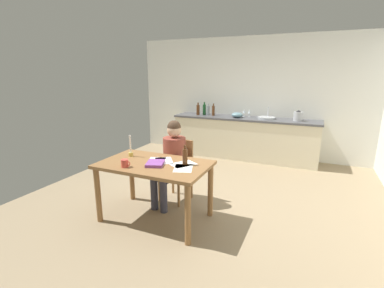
{
  "coord_description": "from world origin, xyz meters",
  "views": [
    {
      "loc": [
        1.35,
        -3.64,
        1.82
      ],
      "look_at": [
        -0.19,
        -0.15,
        0.85
      ],
      "focal_mm": 25.92,
      "sensor_mm": 36.0,
      "label": 1
    }
  ],
  "objects_px": {
    "stovetop_kettle": "(298,116)",
    "wine_glass_near_sink": "(249,112)",
    "candlestick": "(131,150)",
    "chair_at_table": "(178,166)",
    "bottle_sauce": "(213,110)",
    "dining_table": "(155,171)",
    "bottle_oil": "(198,110)",
    "bottle_wine_red": "(208,110)",
    "wine_bottle_on_table": "(185,156)",
    "wine_glass_by_kettle": "(244,112)",
    "bottle_vinegar": "(204,109)",
    "book_magazine": "(155,163)",
    "mixing_bowl": "(237,115)",
    "sink_unit": "(267,118)",
    "coffee_mug": "(125,163)",
    "person_seated": "(172,157)"
  },
  "relations": [
    {
      "from": "dining_table",
      "to": "bottle_sauce",
      "type": "height_order",
      "value": "bottle_sauce"
    },
    {
      "from": "dining_table",
      "to": "wine_glass_near_sink",
      "type": "relative_size",
      "value": 8.76
    },
    {
      "from": "bottle_wine_red",
      "to": "book_magazine",
      "type": "bearing_deg",
      "value": -80.9
    },
    {
      "from": "bottle_wine_red",
      "to": "bottle_sauce",
      "type": "xyz_separation_m",
      "value": [
        0.13,
        -0.02,
        0.01
      ]
    },
    {
      "from": "bottle_wine_red",
      "to": "wine_glass_near_sink",
      "type": "distance_m",
      "value": 0.92
    },
    {
      "from": "bottle_vinegar",
      "to": "bottle_sauce",
      "type": "bearing_deg",
      "value": -6.33
    },
    {
      "from": "stovetop_kettle",
      "to": "candlestick",
      "type": "bearing_deg",
      "value": -122.65
    },
    {
      "from": "book_magazine",
      "to": "bottle_sauce",
      "type": "xyz_separation_m",
      "value": [
        -0.38,
        3.15,
        0.25
      ]
    },
    {
      "from": "bottle_sauce",
      "to": "stovetop_kettle",
      "type": "xyz_separation_m",
      "value": [
        1.79,
        -0.0,
        -0.02
      ]
    },
    {
      "from": "sink_unit",
      "to": "wine_glass_near_sink",
      "type": "bearing_deg",
      "value": 159.89
    },
    {
      "from": "dining_table",
      "to": "book_magazine",
      "type": "xyz_separation_m",
      "value": [
        0.04,
        -0.05,
        0.13
      ]
    },
    {
      "from": "dining_table",
      "to": "bottle_oil",
      "type": "xyz_separation_m",
      "value": [
        -0.68,
        3.04,
        0.38
      ]
    },
    {
      "from": "chair_at_table",
      "to": "bottle_sauce",
      "type": "height_order",
      "value": "bottle_sauce"
    },
    {
      "from": "bottle_oil",
      "to": "bottle_vinegar",
      "type": "xyz_separation_m",
      "value": [
        0.12,
        0.08,
        0.0
      ]
    },
    {
      "from": "candlestick",
      "to": "wine_glass_near_sink",
      "type": "distance_m",
      "value": 3.24
    },
    {
      "from": "bottle_sauce",
      "to": "mixing_bowl",
      "type": "height_order",
      "value": "bottle_sauce"
    },
    {
      "from": "chair_at_table",
      "to": "person_seated",
      "type": "xyz_separation_m",
      "value": [
        -0.02,
        -0.15,
        0.18
      ]
    },
    {
      "from": "chair_at_table",
      "to": "mixing_bowl",
      "type": "height_order",
      "value": "mixing_bowl"
    },
    {
      "from": "chair_at_table",
      "to": "person_seated",
      "type": "relative_size",
      "value": 0.74
    },
    {
      "from": "chair_at_table",
      "to": "bottle_vinegar",
      "type": "distance_m",
      "value": 2.58
    },
    {
      "from": "wine_bottle_on_table",
      "to": "sink_unit",
      "type": "relative_size",
      "value": 0.68
    },
    {
      "from": "wine_bottle_on_table",
      "to": "sink_unit",
      "type": "distance_m",
      "value": 3.03
    },
    {
      "from": "sink_unit",
      "to": "chair_at_table",
      "type": "bearing_deg",
      "value": -109.31
    },
    {
      "from": "dining_table",
      "to": "bottle_wine_red",
      "type": "bearing_deg",
      "value": 98.45
    },
    {
      "from": "wine_bottle_on_table",
      "to": "mixing_bowl",
      "type": "xyz_separation_m",
      "value": [
        -0.14,
        2.93,
        0.1
      ]
    },
    {
      "from": "wine_bottle_on_table",
      "to": "person_seated",
      "type": "bearing_deg",
      "value": 134.54
    },
    {
      "from": "chair_at_table",
      "to": "bottle_sauce",
      "type": "relative_size",
      "value": 3.28
    },
    {
      "from": "candlestick",
      "to": "wine_glass_near_sink",
      "type": "xyz_separation_m",
      "value": [
        0.89,
        3.12,
        0.18
      ]
    },
    {
      "from": "book_magazine",
      "to": "sink_unit",
      "type": "relative_size",
      "value": 0.7
    },
    {
      "from": "bottle_oil",
      "to": "stovetop_kettle",
      "type": "distance_m",
      "value": 2.15
    },
    {
      "from": "bottle_sauce",
      "to": "mixing_bowl",
      "type": "xyz_separation_m",
      "value": [
        0.57,
        -0.07,
        -0.06
      ]
    },
    {
      "from": "dining_table",
      "to": "bottle_oil",
      "type": "relative_size",
      "value": 4.82
    },
    {
      "from": "bottle_vinegar",
      "to": "mixing_bowl",
      "type": "relative_size",
      "value": 1.19
    },
    {
      "from": "mixing_bowl",
      "to": "stovetop_kettle",
      "type": "bearing_deg",
      "value": 2.85
    },
    {
      "from": "person_seated",
      "to": "bottle_sauce",
      "type": "height_order",
      "value": "person_seated"
    },
    {
      "from": "bottle_vinegar",
      "to": "dining_table",
      "type": "bearing_deg",
      "value": -79.84
    },
    {
      "from": "bottle_wine_red",
      "to": "wine_glass_near_sink",
      "type": "height_order",
      "value": "bottle_wine_red"
    },
    {
      "from": "stovetop_kettle",
      "to": "sink_unit",
      "type": "bearing_deg",
      "value": 179.61
    },
    {
      "from": "chair_at_table",
      "to": "mixing_bowl",
      "type": "distance_m",
      "value": 2.43
    },
    {
      "from": "person_seated",
      "to": "wine_glass_by_kettle",
      "type": "height_order",
      "value": "person_seated"
    },
    {
      "from": "candlestick",
      "to": "sink_unit",
      "type": "bearing_deg",
      "value": 66.56
    },
    {
      "from": "coffee_mug",
      "to": "bottle_vinegar",
      "type": "bearing_deg",
      "value": 95.42
    },
    {
      "from": "candlestick",
      "to": "chair_at_table",
      "type": "bearing_deg",
      "value": 50.69
    },
    {
      "from": "sink_unit",
      "to": "wine_glass_by_kettle",
      "type": "distance_m",
      "value": 0.54
    },
    {
      "from": "stovetop_kettle",
      "to": "wine_glass_near_sink",
      "type": "bearing_deg",
      "value": 171.56
    },
    {
      "from": "sink_unit",
      "to": "bottle_oil",
      "type": "relative_size",
      "value": 1.29
    },
    {
      "from": "coffee_mug",
      "to": "wine_glass_by_kettle",
      "type": "relative_size",
      "value": 0.79
    },
    {
      "from": "bottle_oil",
      "to": "mixing_bowl",
      "type": "height_order",
      "value": "bottle_oil"
    },
    {
      "from": "wine_bottle_on_table",
      "to": "wine_glass_by_kettle",
      "type": "height_order",
      "value": "wine_glass_by_kettle"
    },
    {
      "from": "coffee_mug",
      "to": "stovetop_kettle",
      "type": "bearing_deg",
      "value": 63.15
    }
  ]
}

